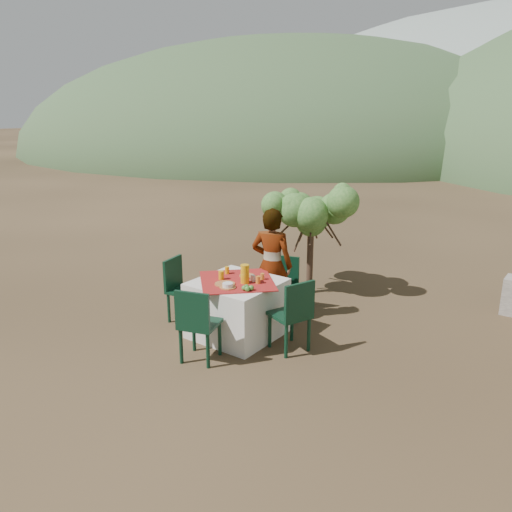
# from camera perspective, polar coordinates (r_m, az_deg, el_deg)

# --- Properties ---
(ground) EXTENTS (160.00, 160.00, 0.00)m
(ground) POSITION_cam_1_polar(r_m,az_deg,el_deg) (6.22, -1.94, -11.22)
(ground) COLOR #322517
(ground) RESTS_ON ground
(table) EXTENTS (1.30, 1.30, 0.76)m
(table) POSITION_cam_1_polar(r_m,az_deg,el_deg) (6.59, -2.16, -5.94)
(table) COLOR white
(table) RESTS_ON ground
(chair_far) EXTENTS (0.48, 0.48, 0.84)m
(chair_far) POSITION_cam_1_polar(r_m,az_deg,el_deg) (7.29, 3.22, -3.03)
(chair_far) COLOR black
(chair_far) RESTS_ON ground
(chair_near) EXTENTS (0.53, 0.53, 0.92)m
(chair_near) POSITION_cam_1_polar(r_m,az_deg,el_deg) (5.88, -6.76, -7.51)
(chair_near) COLOR black
(chair_near) RESTS_ON ground
(chair_left) EXTENTS (0.49, 0.49, 0.90)m
(chair_left) POSITION_cam_1_polar(r_m,az_deg,el_deg) (7.11, -8.67, -3.42)
(chair_left) COLOR black
(chair_left) RESTS_ON ground
(chair_right) EXTENTS (0.55, 0.55, 0.93)m
(chair_right) POSITION_cam_1_polar(r_m,az_deg,el_deg) (6.11, 4.31, -6.47)
(chair_right) COLOR black
(chair_right) RESTS_ON ground
(person) EXTENTS (0.67, 0.53, 1.62)m
(person) POSITION_cam_1_polar(r_m,az_deg,el_deg) (6.93, 1.82, -1.07)
(person) COLOR #8C6651
(person) RESTS_ON ground
(shrub_tree) EXTENTS (1.36, 1.33, 1.60)m
(shrub_tree) POSITION_cam_1_polar(r_m,az_deg,el_deg) (7.92, 6.82, 4.44)
(shrub_tree) COLOR #493024
(shrub_tree) RESTS_ON ground
(hill_near_left) EXTENTS (40.00, 40.00, 16.00)m
(hill_near_left) POSITION_cam_1_polar(r_m,az_deg,el_deg) (40.57, 4.26, 12.20)
(hill_near_left) COLOR #3D5B33
(hill_near_left) RESTS_ON ground
(plate_far) EXTENTS (0.21, 0.21, 0.01)m
(plate_far) POSITION_cam_1_polar(r_m,az_deg,el_deg) (6.61, -1.03, -2.27)
(plate_far) COLOR brown
(plate_far) RESTS_ON table
(plate_near) EXTENTS (0.26, 0.26, 0.01)m
(plate_near) POSITION_cam_1_polar(r_m,az_deg,el_deg) (6.32, -3.58, -3.20)
(plate_near) COLOR brown
(plate_near) RESTS_ON table
(glass_far) EXTENTS (0.06, 0.06, 0.10)m
(glass_far) POSITION_cam_1_polar(r_m,az_deg,el_deg) (6.71, -3.32, -1.64)
(glass_far) COLOR orange
(glass_far) RESTS_ON table
(glass_near) EXTENTS (0.07, 0.07, 0.11)m
(glass_near) POSITION_cam_1_polar(r_m,az_deg,el_deg) (6.49, -3.99, -2.20)
(glass_near) COLOR orange
(glass_near) RESTS_ON table
(juice_pitcher) EXTENTS (0.11, 0.11, 0.24)m
(juice_pitcher) POSITION_cam_1_polar(r_m,az_deg,el_deg) (6.32, -1.28, -2.06)
(juice_pitcher) COLOR orange
(juice_pitcher) RESTS_ON table
(bowl_plate) EXTENTS (0.20, 0.20, 0.01)m
(bowl_plate) POSITION_cam_1_polar(r_m,az_deg,el_deg) (6.20, -3.24, -3.58)
(bowl_plate) COLOR brown
(bowl_plate) RESTS_ON table
(white_bowl) EXTENTS (0.13, 0.13, 0.05)m
(white_bowl) POSITION_cam_1_polar(r_m,az_deg,el_deg) (6.19, -3.25, -3.32)
(white_bowl) COLOR white
(white_bowl) RESTS_ON bowl_plate
(jar_left) EXTENTS (0.06, 0.06, 0.10)m
(jar_left) POSITION_cam_1_polar(r_m,az_deg,el_deg) (6.33, 0.24, -2.73)
(jar_left) COLOR orange
(jar_left) RESTS_ON table
(jar_right) EXTENTS (0.05, 0.05, 0.08)m
(jar_right) POSITION_cam_1_polar(r_m,az_deg,el_deg) (6.48, 0.73, -2.35)
(jar_right) COLOR orange
(jar_right) RESTS_ON table
(napkin_holder) EXTENTS (0.07, 0.06, 0.08)m
(napkin_holder) POSITION_cam_1_polar(r_m,az_deg,el_deg) (6.41, -0.34, -2.55)
(napkin_holder) COLOR white
(napkin_holder) RESTS_ON table
(fruit_cluster) EXTENTS (0.13, 0.12, 0.07)m
(fruit_cluster) POSITION_cam_1_polar(r_m,az_deg,el_deg) (6.09, -1.00, -3.66)
(fruit_cluster) COLOR #457B2C
(fruit_cluster) RESTS_ON table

